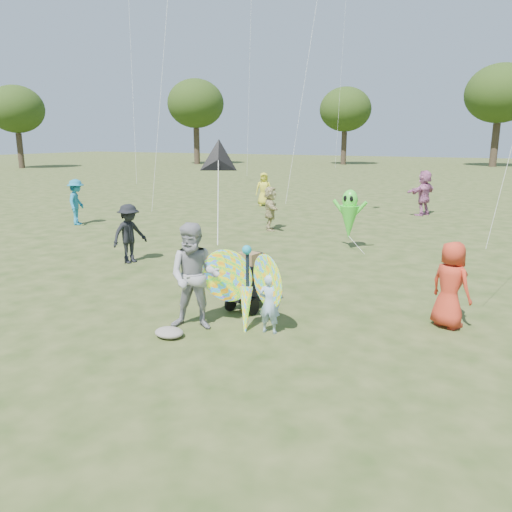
{
  "coord_description": "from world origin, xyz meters",
  "views": [
    {
      "loc": [
        3.72,
        -6.31,
        3.19
      ],
      "look_at": [
        -0.2,
        1.5,
        1.1
      ],
      "focal_mm": 35.0,
      "sensor_mm": 36.0,
      "label": 1
    }
  ],
  "objects": [
    {
      "name": "ground",
      "position": [
        0.0,
        0.0,
        0.0
      ],
      "size": [
        160.0,
        160.0,
        0.0
      ],
      "primitive_type": "plane",
      "color": "#51592B",
      "rests_on": "ground"
    },
    {
      "name": "alien_kite",
      "position": [
        -0.25,
        7.57,
        0.97
      ],
      "size": [
        1.12,
        0.69,
        1.74
      ],
      "color": "#43DE34",
      "rests_on": "ground"
    },
    {
      "name": "crowd_g",
      "position": [
        -6.55,
        14.95,
        0.78
      ],
      "size": [
        0.9,
        0.76,
        1.57
      ],
      "primitive_type": "imported",
      "rotation": [
        0.0,
        0.0,
        0.4
      ],
      "color": "gold",
      "rests_on": "ground"
    },
    {
      "name": "jogging_stroller",
      "position": [
        -0.45,
        1.82,
        0.61
      ],
      "size": [
        0.62,
        1.1,
        1.09
      ],
      "rotation": [
        0.0,
        0.0,
        -0.2
      ],
      "color": "black",
      "rests_on": "ground"
    },
    {
      "name": "crowd_j",
      "position": [
        0.65,
        15.3,
        0.93
      ],
      "size": [
        1.2,
        1.8,
        1.86
      ],
      "primitive_type": "imported",
      "rotation": [
        0.0,
        0.0,
        4.3
      ],
      "color": "#BE6C9F",
      "rests_on": "ground"
    },
    {
      "name": "delta_kite_rig",
      "position": [
        -1.34,
        2.14,
        2.75
      ],
      "size": [
        1.4,
        1.97,
        1.7
      ],
      "color": "black",
      "rests_on": "ground"
    },
    {
      "name": "butterfly_kite",
      "position": [
        -0.03,
        0.8,
        0.71
      ],
      "size": [
        1.74,
        0.75,
        1.64
      ],
      "color": "#F52639",
      "rests_on": "ground"
    },
    {
      "name": "adult_man",
      "position": [
        -0.8,
        0.41,
        0.91
      ],
      "size": [
        1.07,
        0.95,
        1.82
      ],
      "primitive_type": "imported",
      "rotation": [
        0.0,
        0.0,
        0.35
      ],
      "color": "#97969B",
      "rests_on": "ground"
    },
    {
      "name": "crowd_i",
      "position": [
        -10.47,
        7.15,
        0.84
      ],
      "size": [
        1.08,
        1.25,
        1.68
      ],
      "primitive_type": "imported",
      "rotation": [
        0.0,
        0.0,
        2.08
      ],
      "color": "teal",
      "rests_on": "ground"
    },
    {
      "name": "grey_bag",
      "position": [
        -0.97,
        -0.13,
        0.08
      ],
      "size": [
        0.49,
        0.4,
        0.16
      ],
      "primitive_type": "ellipsoid",
      "color": "gray",
      "rests_on": "ground"
    },
    {
      "name": "crowd_a",
      "position": [
        3.04,
        2.42,
        0.75
      ],
      "size": [
        0.87,
        0.78,
        1.5
      ],
      "primitive_type": "imported",
      "rotation": [
        0.0,
        0.0,
        2.62
      ],
      "color": "red",
      "rests_on": "ground"
    },
    {
      "name": "crowd_b",
      "position": [
        -4.85,
        3.49,
        0.77
      ],
      "size": [
        0.8,
        1.1,
        1.53
      ],
      "primitive_type": "imported",
      "rotation": [
        0.0,
        0.0,
        1.31
      ],
      "color": "black",
      "rests_on": "ground"
    },
    {
      "name": "crowd_d",
      "position": [
        -3.59,
        9.36,
        0.76
      ],
      "size": [
        1.06,
        1.46,
        1.52
      ],
      "primitive_type": "imported",
      "rotation": [
        0.0,
        0.0,
        2.06
      ],
      "color": "tan",
      "rests_on": "ground"
    },
    {
      "name": "child_girl",
      "position": [
        0.41,
        0.78,
        0.5
      ],
      "size": [
        0.39,
        0.28,
        1.01
      ],
      "primitive_type": "imported",
      "rotation": [
        0.0,
        0.0,
        3.24
      ],
      "color": "#96B6D4",
      "rests_on": "ground"
    }
  ]
}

